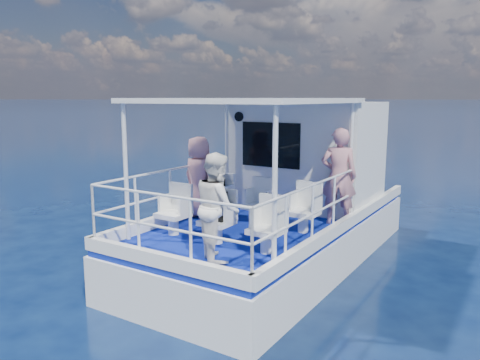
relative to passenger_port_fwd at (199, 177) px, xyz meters
name	(u,v)px	position (x,y,z in m)	size (l,w,h in m)	color
ground	(252,275)	(1.25, -0.08, -1.68)	(2000.00, 2000.00, 0.00)	#071539
hull	(278,259)	(1.25, 0.92, -1.68)	(3.00, 7.00, 1.60)	white
deck	(278,218)	(1.25, 0.92, -0.83)	(2.90, 6.90, 0.10)	navy
cabin	(307,153)	(1.25, 2.22, 0.32)	(2.85, 2.00, 2.20)	white
canopy	(247,100)	(1.25, -0.28, 1.46)	(3.00, 3.20, 0.08)	white
canopy_posts	(245,168)	(1.25, -0.33, 0.32)	(2.77, 2.97, 2.20)	white
railings	(235,206)	(1.25, -0.66, -0.28)	(2.84, 3.59, 1.00)	white
seat_port_fwd	(218,208)	(0.35, 0.12, -0.59)	(0.48, 0.46, 0.38)	white
seat_center_fwd	(258,214)	(1.25, 0.12, -0.59)	(0.48, 0.46, 0.38)	white
seat_stbd_fwd	(303,221)	(2.15, 0.12, -0.59)	(0.48, 0.46, 0.38)	white
seat_port_aft	(173,223)	(0.35, -1.18, -0.59)	(0.48, 0.46, 0.38)	white
seat_center_aft	(217,231)	(1.25, -1.18, -0.59)	(0.48, 0.46, 0.38)	white
seat_stbd_aft	(266,241)	(2.15, -1.18, -0.59)	(0.48, 0.46, 0.38)	white
passenger_port_fwd	(199,177)	(0.00, 0.00, 0.00)	(0.58, 0.42, 1.56)	pink
passenger_stbd_fwd	(339,176)	(2.45, 0.96, 0.10)	(0.64, 0.42, 1.76)	#C58089
passenger_stbd_aft	(217,207)	(1.68, -1.78, -0.01)	(0.75, 0.58, 1.54)	white
backpack_port	(216,189)	(0.35, 0.09, -0.21)	(0.30, 0.17, 0.39)	black
backpack_center	(217,206)	(1.26, -1.20, -0.17)	(0.31, 0.17, 0.46)	black
compact_camera	(217,177)	(0.35, 0.10, 0.02)	(0.11, 0.06, 0.06)	black
panda	(217,179)	(1.26, -1.18, 0.25)	(0.24, 0.20, 0.37)	white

